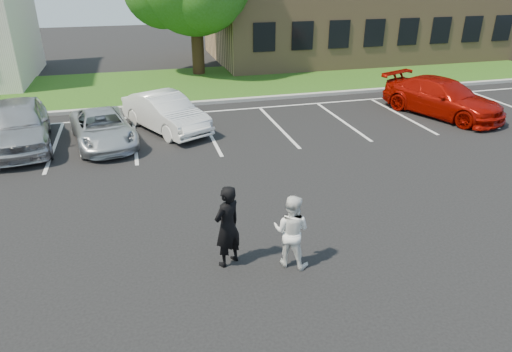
{
  "coord_description": "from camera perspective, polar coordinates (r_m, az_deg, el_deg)",
  "views": [
    {
      "loc": [
        -2.61,
        -8.66,
        5.87
      ],
      "look_at": [
        0.0,
        1.0,
        1.25
      ],
      "focal_mm": 32.0,
      "sensor_mm": 36.0,
      "label": 1
    }
  ],
  "objects": [
    {
      "name": "curb",
      "position": [
        21.61,
        -7.72,
        9.01
      ],
      "size": [
        40.0,
        0.3,
        0.15
      ],
      "primitive_type": "cube",
      "color": "gray",
      "rests_on": "ground"
    },
    {
      "name": "stall_lines",
      "position": [
        18.99,
        -2.2,
        6.78
      ],
      "size": [
        34.0,
        5.36,
        0.01
      ],
      "color": "silver",
      "rests_on": "ground"
    },
    {
      "name": "man_black_suit",
      "position": [
        9.6,
        -3.61,
        -6.29
      ],
      "size": [
        0.81,
        0.73,
        1.85
      ],
      "primitive_type": "imported",
      "rotation": [
        0.0,
        0.0,
        3.7
      ],
      "color": "black",
      "rests_on": "ground"
    },
    {
      "name": "car_silver_minivan",
      "position": [
        17.31,
        -18.62,
        5.69
      ],
      "size": [
        2.67,
        4.48,
        1.17
      ],
      "primitive_type": "imported",
      "rotation": [
        0.0,
        0.0,
        0.18
      ],
      "color": "silver",
      "rests_on": "ground"
    },
    {
      "name": "car_white_sedan",
      "position": [
        18.13,
        -11.25,
        7.79
      ],
      "size": [
        3.3,
        4.55,
        1.43
      ],
      "primitive_type": "imported",
      "rotation": [
        0.0,
        0.0,
        0.47
      ],
      "color": "white",
      "rests_on": "ground"
    },
    {
      "name": "ground_plane",
      "position": [
        10.78,
        1.4,
        -8.21
      ],
      "size": [
        90.0,
        90.0,
        0.0
      ],
      "primitive_type": "plane",
      "color": "black",
      "rests_on": "ground"
    },
    {
      "name": "grass_strip",
      "position": [
        25.47,
        -9.01,
        11.26
      ],
      "size": [
        44.0,
        8.0,
        0.08
      ],
      "primitive_type": "cube",
      "color": "#214014",
      "rests_on": "ground"
    },
    {
      "name": "car_silver_west",
      "position": [
        18.04,
        -27.57,
        5.73
      ],
      "size": [
        2.67,
        5.14,
        1.67
      ],
      "primitive_type": "imported",
      "rotation": [
        0.0,
        0.0,
        0.15
      ],
      "color": "#AEAEB3",
      "rests_on": "ground"
    },
    {
      "name": "car_red_compact",
      "position": [
        21.24,
        22.27,
        9.05
      ],
      "size": [
        3.91,
        5.69,
        1.53
      ],
      "primitive_type": "imported",
      "rotation": [
        0.0,
        0.0,
        0.37
      ],
      "color": "#9C0C04",
      "rests_on": "ground"
    },
    {
      "name": "man_white_shirt",
      "position": [
        9.65,
        4.43,
        -6.87
      ],
      "size": [
        1.01,
        0.97,
        1.64
      ],
      "primitive_type": "imported",
      "rotation": [
        0.0,
        0.0,
        2.52
      ],
      "color": "white",
      "rests_on": "ground"
    }
  ]
}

